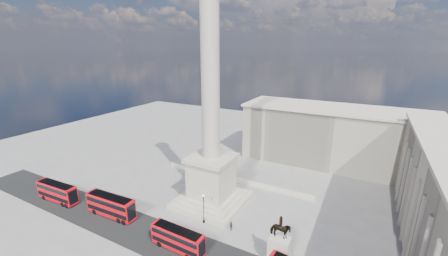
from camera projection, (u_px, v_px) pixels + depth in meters
The scene contains 12 objects.
ground at pixel (200, 213), 56.33m from camera, with size 180.00×180.00×0.00m, color gray.
asphalt_road at pixel (192, 252), 45.61m from camera, with size 120.00×9.00×0.01m, color black.
nelsons_column at pixel (211, 147), 56.90m from camera, with size 14.00×14.00×49.85m.
balustrade_wall at pixel (234, 179), 69.70m from camera, with size 40.00×0.60×1.10m, color beige.
building_northeast at pixel (334, 136), 78.73m from camera, with size 51.00×17.00×16.60m.
red_bus_a at pixel (111, 206), 54.82m from camera, with size 11.05×2.98×4.44m.
red_bus_b at pixel (178, 239), 45.67m from camera, with size 9.81×2.53×3.96m.
red_bus_e at pixel (58, 192), 60.25m from camera, with size 10.51×2.88×4.22m.
victorian_lamp at pixel (204, 206), 52.31m from camera, with size 0.53×0.53×6.15m.
equestrian_statue at pixel (279, 246), 42.81m from camera, with size 4.03×3.02×8.38m.
bare_tree_mid at pixel (423, 242), 41.10m from camera, with size 1.58×1.58×5.98m.
pedestrian_crossing at pixel (231, 226), 50.93m from camera, with size 1.07×0.45×1.83m, color #202525.
Camera 1 is at (27.59, -40.87, 32.78)m, focal length 22.00 mm.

